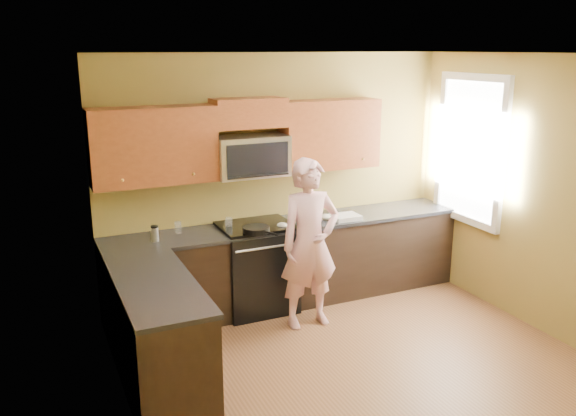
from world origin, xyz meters
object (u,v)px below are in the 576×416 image
stove (257,267)px  woman (310,244)px  frying_pan (256,232)px  microwave (251,176)px  butter_tub (315,220)px  travel_mug (155,241)px

stove → woman: size_ratio=0.55×
stove → woman: woman is taller
woman → frying_pan: (-0.45, 0.31, 0.09)m
woman → stove: bearing=121.8°
microwave → butter_tub: microwave is taller
stove → travel_mug: (-1.07, -0.03, 0.45)m
stove → frying_pan: bearing=-110.6°
microwave → travel_mug: (-1.07, -0.16, -0.53)m
microwave → travel_mug: microwave is taller
microwave → butter_tub: size_ratio=6.86×
microwave → butter_tub: bearing=-12.2°
stove → woman: (0.35, -0.57, 0.38)m
microwave → frying_pan: (-0.10, -0.38, -0.50)m
travel_mug → butter_tub: bearing=0.2°
frying_pan → travel_mug: travel_mug is taller
stove → microwave: bearing=90.0°
woman → microwave: bearing=116.9°
stove → butter_tub: butter_tub is taller
microwave → frying_pan: microwave is taller
butter_tub → travel_mug: size_ratio=0.70×
butter_tub → stove: bearing=178.0°
stove → frying_pan: frying_pan is taller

